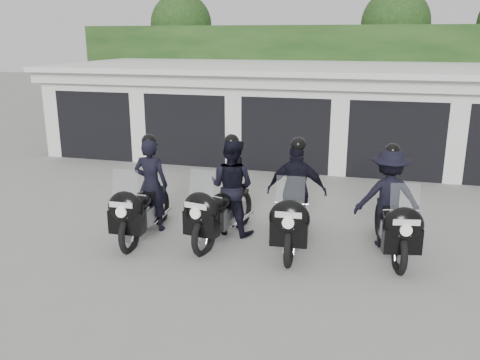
% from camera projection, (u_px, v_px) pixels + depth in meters
% --- Properties ---
extents(ground, '(80.00, 80.00, 0.00)m').
position_uv_depth(ground, '(233.00, 241.00, 9.99)').
color(ground, gray).
rests_on(ground, ground).
extents(garage_block, '(16.40, 6.80, 2.96)m').
position_uv_depth(garage_block, '(299.00, 112.00, 17.08)').
color(garage_block, silver).
rests_on(garage_block, ground).
extents(background_vegetation, '(20.00, 3.90, 5.80)m').
position_uv_depth(background_vegetation, '(327.00, 64.00, 21.12)').
color(background_vegetation, black).
rests_on(background_vegetation, ground).
extents(police_bike_a, '(0.77, 2.39, 2.08)m').
position_uv_depth(police_bike_a, '(145.00, 196.00, 10.08)').
color(police_bike_a, black).
rests_on(police_bike_a, ground).
extents(police_bike_b, '(1.14, 2.40, 2.11)m').
position_uv_depth(police_bike_b, '(227.00, 194.00, 10.01)').
color(police_bike_b, black).
rests_on(police_bike_b, ground).
extents(police_bike_c, '(1.19, 2.44, 2.12)m').
position_uv_depth(police_bike_c, '(296.00, 199.00, 9.65)').
color(police_bike_c, black).
rests_on(police_bike_c, ground).
extents(police_bike_d, '(1.34, 2.35, 2.07)m').
position_uv_depth(police_bike_d, '(390.00, 205.00, 9.39)').
color(police_bike_d, black).
rests_on(police_bike_d, ground).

